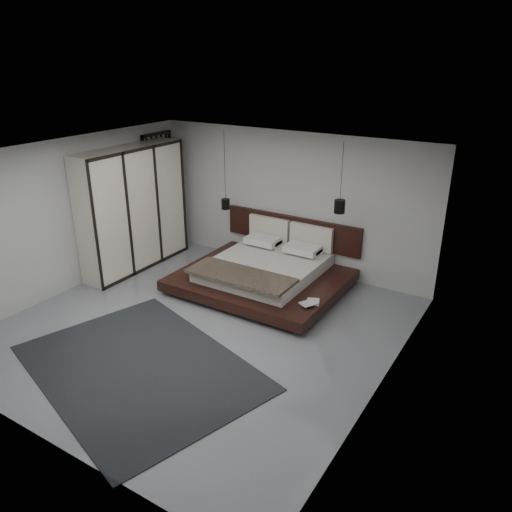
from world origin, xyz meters
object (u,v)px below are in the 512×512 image
Objects in this scene: rug at (139,367)px; lattice_screen at (160,192)px; bed at (265,271)px; pendant_left at (226,204)px; wardrobe at (133,209)px; pendant_right at (340,206)px.

lattice_screen is at bearing 127.16° from rug.
bed is 1.90× the size of pendant_left.
bed is at bearing 87.52° from rug.
pendant_left reaches higher than wardrobe.
lattice_screen is at bearing 169.74° from bed.
wardrobe is at bearing -145.98° from pendant_left.
rug is (-1.37, -3.76, -1.65)m from pendant_right.
rug is (-0.14, -3.27, -0.29)m from bed.
bed is (3.04, -0.55, -1.00)m from lattice_screen.
pendant_right is (1.23, 0.49, 1.36)m from bed.
bed is 1.68m from pendant_left.
wardrobe is at bearing 134.24° from rug.
rug is at bearing -110.05° from pendant_right.
bed is 3.29m from rug.
pendant_left is 0.45× the size of rug.
lattice_screen is 0.87× the size of bed.
pendant_right is (2.46, 0.00, 0.33)m from pendant_left.
lattice_screen is at bearing 178.18° from pendant_left.
pendant_left is at bearing 106.16° from rug.
rug is (1.09, -3.76, -1.32)m from pendant_left.
rug is (2.64, -2.71, -1.24)m from wardrobe.
lattice_screen is 1.02× the size of wardrobe.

